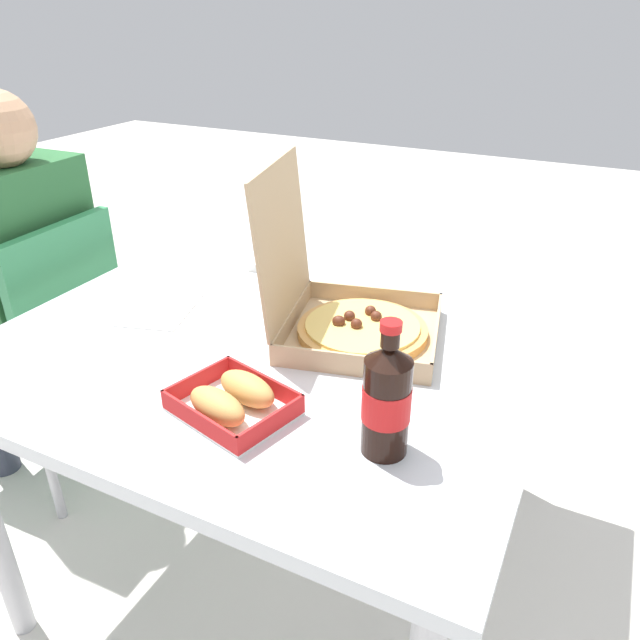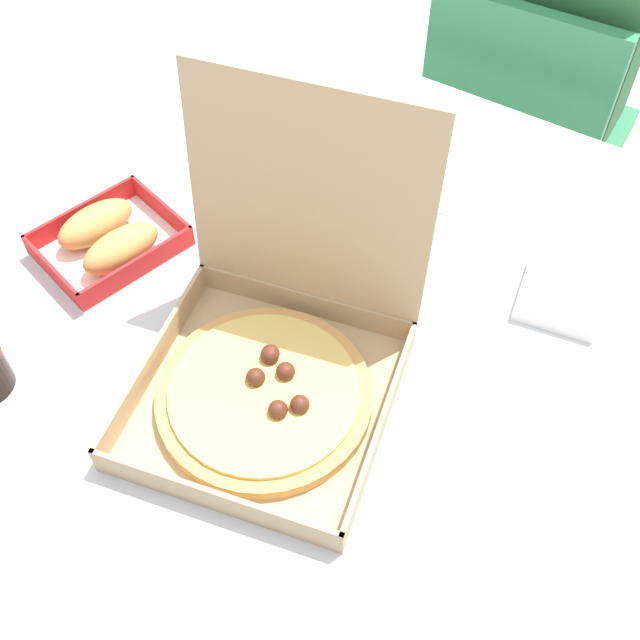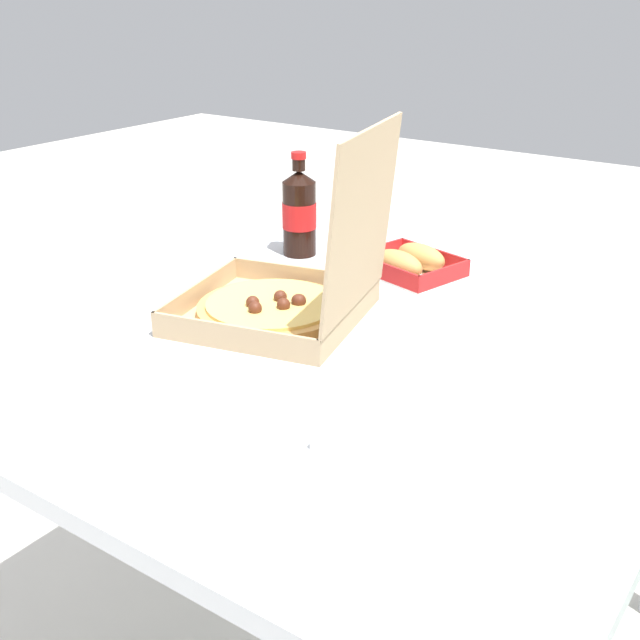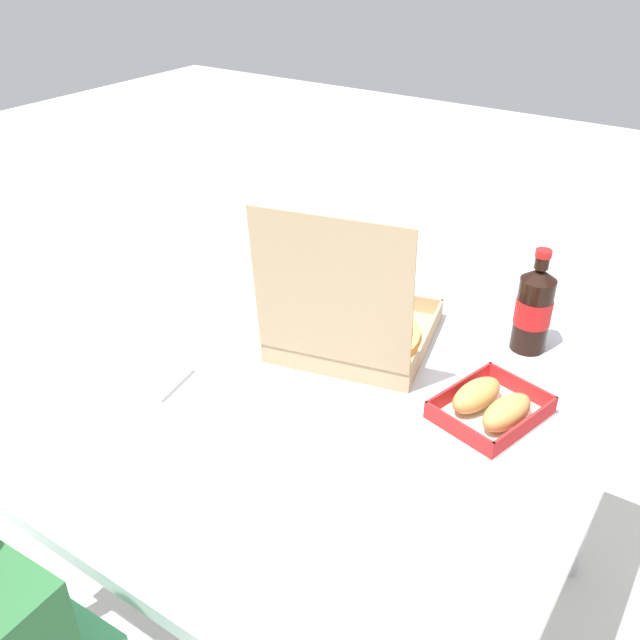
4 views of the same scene
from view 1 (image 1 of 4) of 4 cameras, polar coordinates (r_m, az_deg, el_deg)
ground_plane at (r=1.78m, az=-2.07°, el=-20.60°), size 10.00×10.00×0.00m
dining_table at (r=1.37m, az=-2.52°, el=-2.43°), size 1.13×1.09×0.71m
chair at (r=1.89m, az=-24.25°, el=-1.64°), size 0.41×0.41×0.83m
diner_person at (r=1.85m, az=-26.71°, el=4.35°), size 0.37×0.41×1.15m
pizza_box_open at (r=1.24m, az=2.66°, el=0.52°), size 0.37×0.40×0.35m
bread_side_box at (r=1.03m, az=-8.19°, el=-7.41°), size 0.19×0.22×0.06m
cola_bottle at (r=0.91m, az=6.26°, el=-7.39°), size 0.07×0.07×0.22m
paper_menu at (r=1.42m, az=-14.75°, el=1.21°), size 0.24×0.20×0.00m
napkin_pile at (r=1.60m, az=-4.19°, el=5.41°), size 0.13×0.13×0.02m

